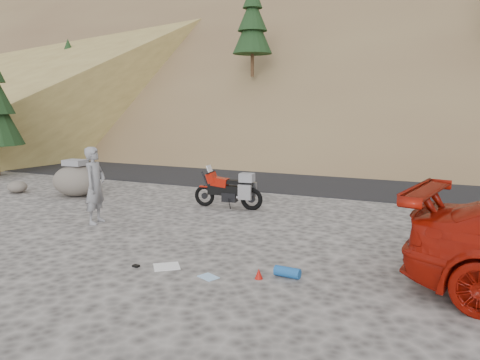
# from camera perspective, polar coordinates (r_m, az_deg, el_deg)

# --- Properties ---
(ground) EXTENTS (140.00, 140.00, 0.00)m
(ground) POSITION_cam_1_polar(r_m,az_deg,el_deg) (10.31, -8.26, -6.80)
(ground) COLOR #44413F
(ground) RESTS_ON ground
(road) EXTENTS (120.00, 7.00, 0.05)m
(road) POSITION_cam_1_polar(r_m,az_deg,el_deg) (18.36, 6.94, 0.33)
(road) COLOR black
(road) RESTS_ON ground
(hillside) EXTENTS (120.00, 73.00, 46.72)m
(hillside) POSITION_cam_1_polar(r_m,az_deg,el_deg) (50.19, 18.65, 18.26)
(hillside) COLOR brown
(hillside) RESTS_ON ground
(motorcycle) EXTENTS (1.99, 0.66, 1.19)m
(motorcycle) POSITION_cam_1_polar(r_m,az_deg,el_deg) (12.77, -1.10, -1.24)
(motorcycle) COLOR black
(motorcycle) RESTS_ON ground
(man) EXTENTS (0.56, 0.74, 1.84)m
(man) POSITION_cam_1_polar(r_m,az_deg,el_deg) (11.81, -17.02, -5.03)
(man) COLOR gray
(man) RESTS_ON ground
(boulder) EXTENTS (1.65, 1.46, 1.14)m
(boulder) POSITION_cam_1_polar(r_m,az_deg,el_deg) (15.35, -19.36, -0.02)
(boulder) COLOR #5C564F
(boulder) RESTS_ON ground
(small_rock) EXTENTS (0.74, 0.69, 0.38)m
(small_rock) POSITION_cam_1_polar(r_m,az_deg,el_deg) (16.68, -25.51, -0.76)
(small_rock) COLOR #5C564F
(small_rock) RESTS_ON ground
(gear_white_cloth) EXTENTS (0.59, 0.58, 0.01)m
(gear_white_cloth) POSITION_cam_1_polar(r_m,az_deg,el_deg) (8.46, -8.94, -10.38)
(gear_white_cloth) COLOR white
(gear_white_cloth) RESTS_ON ground
(gear_blue_mat) EXTENTS (0.45, 0.21, 0.17)m
(gear_blue_mat) POSITION_cam_1_polar(r_m,az_deg,el_deg) (7.91, 5.79, -11.11)
(gear_blue_mat) COLOR #19539B
(gear_blue_mat) RESTS_ON ground
(gear_funnel) EXTENTS (0.14, 0.14, 0.17)m
(gear_funnel) POSITION_cam_1_polar(r_m,az_deg,el_deg) (7.81, 2.30, -11.35)
(gear_funnel) COLOR #AB120B
(gear_funnel) RESTS_ON ground
(gear_glove_a) EXTENTS (0.13, 0.10, 0.03)m
(gear_glove_a) POSITION_cam_1_polar(r_m,az_deg,el_deg) (8.56, -12.57, -10.19)
(gear_glove_a) COLOR black
(gear_glove_a) RESTS_ON ground
(gear_blue_cloth) EXTENTS (0.39, 0.34, 0.01)m
(gear_blue_cloth) POSITION_cam_1_polar(r_m,az_deg,el_deg) (7.91, -3.87, -11.71)
(gear_blue_cloth) COLOR #99C3EC
(gear_blue_cloth) RESTS_ON ground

